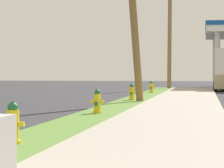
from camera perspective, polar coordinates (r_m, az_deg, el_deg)
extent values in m
cylinder|color=yellow|center=(9.56, -10.63, -6.16)|extent=(0.29, 0.29, 0.06)
cylinder|color=yellow|center=(9.53, -10.63, -4.55)|extent=(0.22, 0.22, 0.60)
sphere|color=#196038|center=(9.51, -10.64, -2.51)|extent=(0.19, 0.19, 0.19)
cylinder|color=#196038|center=(9.50, -10.64, -2.03)|extent=(0.06, 0.06, 0.05)
cylinder|color=yellow|center=(9.59, -11.53, -4.23)|extent=(0.10, 0.09, 0.09)
cylinder|color=yellow|center=(9.47, -9.73, -4.29)|extent=(0.10, 0.09, 0.09)
cylinder|color=#196038|center=(9.38, -11.00, -4.66)|extent=(0.11, 0.12, 0.11)
cylinder|color=yellow|center=(16.38, -1.60, -3.05)|extent=(0.29, 0.29, 0.06)
cylinder|color=yellow|center=(16.37, -1.60, -2.11)|extent=(0.22, 0.22, 0.60)
sphere|color=#196038|center=(16.35, -1.60, -0.92)|extent=(0.19, 0.19, 0.19)
cylinder|color=#196038|center=(16.35, -1.60, -0.64)|extent=(0.06, 0.06, 0.05)
cylinder|color=yellow|center=(16.40, -2.14, -1.93)|extent=(0.10, 0.09, 0.09)
cylinder|color=yellow|center=(16.33, -1.05, -1.95)|extent=(0.10, 0.09, 0.09)
cylinder|color=#196038|center=(16.20, -1.72, -2.15)|extent=(0.11, 0.12, 0.11)
cylinder|color=yellow|center=(24.29, 2.14, -1.65)|extent=(0.29, 0.29, 0.06)
cylinder|color=yellow|center=(24.27, 2.14, -1.01)|extent=(0.22, 0.22, 0.60)
sphere|color=#196038|center=(24.26, 2.14, -0.21)|extent=(0.19, 0.19, 0.19)
cylinder|color=#196038|center=(24.26, 2.14, -0.02)|extent=(0.06, 0.06, 0.05)
cylinder|color=yellow|center=(24.29, 1.77, -0.89)|extent=(0.10, 0.09, 0.09)
cylinder|color=yellow|center=(24.25, 2.52, -0.90)|extent=(0.10, 0.09, 0.09)
cylinder|color=#196038|center=(24.11, 2.09, -1.03)|extent=(0.11, 0.12, 0.11)
cylinder|color=yellow|center=(32.92, 4.26, -0.89)|extent=(0.29, 0.29, 0.06)
cylinder|color=yellow|center=(32.91, 4.26, -0.42)|extent=(0.22, 0.22, 0.60)
sphere|color=#196038|center=(32.91, 4.26, 0.17)|extent=(0.19, 0.19, 0.19)
cylinder|color=#196038|center=(32.90, 4.26, 0.31)|extent=(0.06, 0.06, 0.05)
cylinder|color=yellow|center=(32.93, 3.98, -0.33)|extent=(0.10, 0.09, 0.09)
cylinder|color=yellow|center=(32.90, 4.54, -0.33)|extent=(0.10, 0.09, 0.09)
cylinder|color=#196038|center=(32.74, 4.23, -0.43)|extent=(0.11, 0.12, 0.11)
cylinder|color=#937047|center=(43.28, 6.22, 5.22)|extent=(0.33, 1.24, 8.51)
cylinder|color=silver|center=(43.37, 11.27, 2.47)|extent=(0.44, 0.44, 4.63)
cylinder|color=silver|center=(52.79, 11.04, 2.25)|extent=(0.44, 0.44, 4.63)
cylinder|color=black|center=(43.53, 11.59, -0.08)|extent=(0.29, 0.78, 0.76)
cylinder|color=black|center=(38.25, 11.07, -0.26)|extent=(0.29, 0.78, 0.76)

